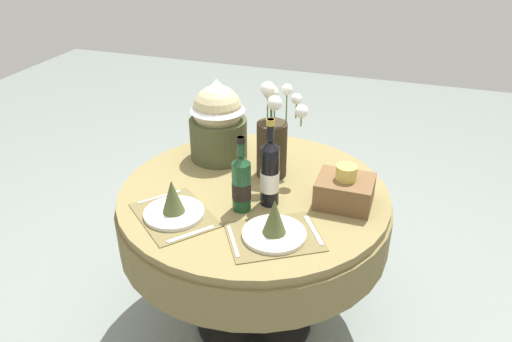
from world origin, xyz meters
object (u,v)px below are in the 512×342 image
Objects in this scene: flower_vase at (273,138)px; wine_bottle_centre at (270,173)px; place_setting_right at (274,226)px; place_setting_left at (173,206)px; gift_tub_back_left at (218,117)px; dining_table at (254,217)px; woven_basket_side_right at (345,190)px; wine_bottle_left at (240,183)px.

wine_bottle_centre is at bearing -76.20° from flower_vase.
flower_vase is (-0.14, 0.46, 0.13)m from place_setting_right.
place_setting_left is 0.40m from wine_bottle_centre.
flower_vase is at bearing 107.60° from place_setting_right.
place_setting_right is at bearing -50.64° from gift_tub_back_left.
place_setting_left is at bearing -129.76° from dining_table.
place_setting_right is 1.89× the size of woven_basket_side_right.
woven_basket_side_right is at bearing -19.36° from gift_tub_back_left.
wine_bottle_left is at bearing -141.83° from wine_bottle_centre.
wine_bottle_centre is 0.32m from woven_basket_side_right.
wine_bottle_centre is at bearing 111.61° from place_setting_right.
dining_table is 0.44m from woven_basket_side_right.
place_setting_left is at bearing 179.03° from place_setting_right.
flower_vase is 0.32m from wine_bottle_left.
woven_basket_side_right reaches higher than place_setting_right.
wine_bottle_left is 0.13m from wine_bottle_centre.
place_setting_right is 0.99× the size of flower_vase.
gift_tub_back_left reaches higher than place_setting_right.
flower_vase is (0.27, 0.45, 0.13)m from place_setting_left.
woven_basket_side_right reaches higher than place_setting_left.
woven_basket_side_right is (0.65, -0.23, -0.14)m from gift_tub_back_left.
gift_tub_back_left is at bearing 136.80° from dining_table.
wine_bottle_centre is (0.10, 0.08, 0.02)m from wine_bottle_left.
woven_basket_side_right is at bearing 23.66° from wine_bottle_left.
wine_bottle_centre reaches higher than dining_table.
wine_bottle_centre is 1.66× the size of woven_basket_side_right.
place_setting_left and place_setting_right have the same top height.
wine_bottle_centre reaches higher than place_setting_right.
place_setting_left is (-0.24, -0.28, 0.19)m from dining_table.
gift_tub_back_left reaches higher than wine_bottle_centre.
wine_bottle_centre is (0.33, 0.21, 0.10)m from place_setting_left.
flower_vase is at bearing 78.08° from dining_table.
wine_bottle_left is (-0.04, -0.32, -0.06)m from flower_vase.
wine_bottle_left is at bearing 142.67° from place_setting_right.
place_setting_left is 1.09× the size of gift_tub_back_left.
flower_vase reaches higher than dining_table.
dining_table is at bearing 141.28° from wine_bottle_centre.
gift_tub_back_left is (-0.44, 0.54, 0.16)m from place_setting_right.
flower_vase reaches higher than place_setting_left.
dining_table is at bearing -101.92° from flower_vase.
wine_bottle_left is at bearing 29.80° from place_setting_left.
dining_table is 2.75× the size of flower_vase.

